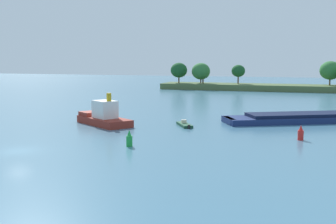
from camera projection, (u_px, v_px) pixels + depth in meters
The scene contains 6 objects.
ground_plane at pixel (18, 151), 46.83m from camera, with size 400.00×400.00×0.00m, color teal.
treeline_island at pixel (286, 81), 133.33m from camera, with size 77.55×11.57×9.13m.
small_motorboat at pixel (185, 125), 64.00m from camera, with size 3.61×4.76×0.89m.
tugboat at pixel (103, 117), 65.37m from camera, with size 10.70×8.99×4.88m.
channel_buoy_red at pixel (301, 134), 52.96m from camera, with size 0.70×0.70×1.90m.
channel_buoy_green at pixel (129, 139), 49.19m from camera, with size 0.70×0.70×1.90m.
Camera 1 is at (29.97, -38.43, 9.94)m, focal length 46.40 mm.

